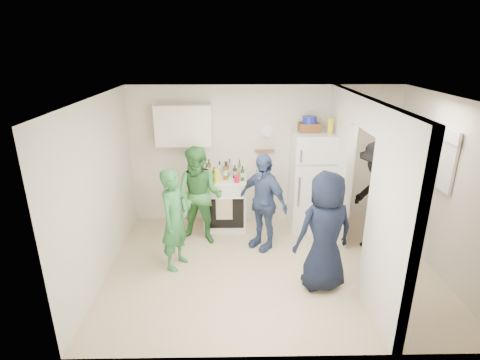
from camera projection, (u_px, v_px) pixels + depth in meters
name	position (u px, v px, depth m)	size (l,w,h in m)	color
floor	(271.00, 267.00, 5.61)	(4.80, 4.80, 0.00)	#CDB590
wall_back	(264.00, 155.00, 6.78)	(4.80, 4.80, 0.00)	silver
wall_front	(292.00, 255.00, 3.58)	(4.80, 4.80, 0.00)	silver
wall_left	(100.00, 191.00, 5.14)	(3.40, 3.40, 0.00)	silver
wall_right	(445.00, 189.00, 5.22)	(3.40, 3.40, 0.00)	silver
ceiling	(277.00, 98.00, 4.75)	(4.80, 4.80, 0.00)	white
partition_pier_back	(339.00, 165.00, 6.23)	(0.12, 1.20, 2.50)	silver
partition_pier_front	(391.00, 225.00, 4.17)	(0.12, 1.20, 2.50)	silver
partition_header	(368.00, 114.00, 4.84)	(0.12, 1.00, 0.40)	silver
stove	(225.00, 203.00, 6.73)	(0.78, 0.65, 0.93)	white
upper_cabinet	(184.00, 125.00, 6.38)	(0.95, 0.34, 0.70)	silver
fridge	(312.00, 181.00, 6.58)	(0.72, 0.70, 1.75)	white
wicker_basket	(309.00, 127.00, 6.30)	(0.35, 0.25, 0.15)	brown
blue_bowl	(310.00, 120.00, 6.25)	(0.24, 0.24, 0.11)	navy
yellow_cup_stack_top	(330.00, 126.00, 6.15)	(0.09, 0.09, 0.25)	yellow
wall_clock	(268.00, 131.00, 6.60)	(0.22, 0.22, 0.03)	white
spice_shelf	(264.00, 151.00, 6.70)	(0.35, 0.08, 0.03)	olive
nook_window	(441.00, 157.00, 5.27)	(0.03, 0.70, 0.80)	black
nook_window_frame	(440.00, 157.00, 5.27)	(0.04, 0.76, 0.86)	white
nook_valance	(443.00, 133.00, 5.15)	(0.04, 0.82, 0.18)	white
yellow_cup_stack_stove	(217.00, 176.00, 6.32)	(0.09, 0.09, 0.25)	#D4DE12
red_cup	(237.00, 179.00, 6.36)	(0.09, 0.09, 0.12)	red
person_green_left	(175.00, 220.00, 5.40)	(0.56, 0.36, 1.52)	#317B3D
person_green_center	(199.00, 196.00, 6.07)	(0.80, 0.62, 1.64)	#3D8C43
person_denim	(263.00, 202.00, 5.93)	(0.93, 0.39, 1.59)	#374778
person_navy	(325.00, 232.00, 4.91)	(0.81, 0.53, 1.65)	black
person_nook	(376.00, 198.00, 5.78)	(1.17, 0.67, 1.80)	black
bottle_a	(209.00, 168.00, 6.62)	(0.07, 0.07, 0.32)	brown
bottle_b	(214.00, 174.00, 6.43)	(0.07, 0.07, 0.24)	#20531B
bottle_c	(220.00, 168.00, 6.65)	(0.08, 0.08, 0.28)	silver
bottle_d	(226.00, 171.00, 6.46)	(0.08, 0.08, 0.33)	brown
bottle_e	(230.00, 167.00, 6.67)	(0.06, 0.06, 0.31)	#A4B2B6
bottle_f	(235.00, 171.00, 6.55)	(0.07, 0.07, 0.24)	#143718
bottle_g	(239.00, 168.00, 6.64)	(0.06, 0.06, 0.31)	olive
bottle_h	(206.00, 172.00, 6.40)	(0.06, 0.06, 0.32)	#B2B6BF
bottle_i	(227.00, 169.00, 6.62)	(0.07, 0.07, 0.28)	#643611
bottle_j	(243.00, 173.00, 6.42)	(0.07, 0.07, 0.27)	#1C511B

